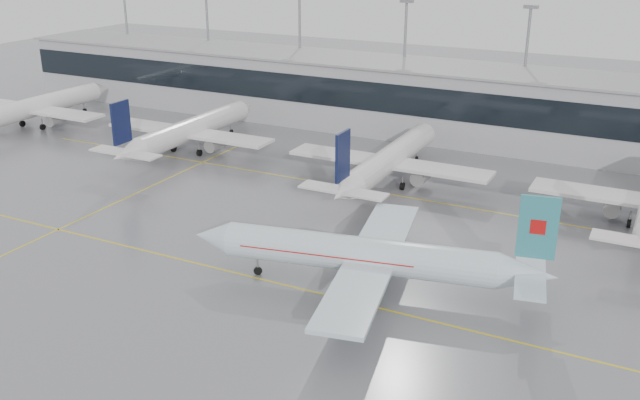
% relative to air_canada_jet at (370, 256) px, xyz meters
% --- Properties ---
extents(ground, '(320.00, 320.00, 0.00)m').
position_rel_air_canada_jet_xyz_m(ground, '(-10.17, -3.08, -3.77)').
color(ground, slate).
rests_on(ground, ground).
extents(taxi_line_main, '(120.00, 0.25, 0.01)m').
position_rel_air_canada_jet_xyz_m(taxi_line_main, '(-10.17, -3.08, -3.76)').
color(taxi_line_main, yellow).
rests_on(taxi_line_main, ground).
extents(taxi_line_north, '(120.00, 0.25, 0.01)m').
position_rel_air_canada_jet_xyz_m(taxi_line_north, '(-10.17, 26.92, -3.76)').
color(taxi_line_north, yellow).
rests_on(taxi_line_north, ground).
extents(taxi_line_cross, '(0.25, 60.00, 0.01)m').
position_rel_air_canada_jet_xyz_m(taxi_line_cross, '(-40.17, 11.92, -3.76)').
color(taxi_line_cross, yellow).
rests_on(taxi_line_cross, ground).
extents(terminal, '(180.00, 15.00, 12.00)m').
position_rel_air_canada_jet_xyz_m(terminal, '(-10.17, 58.92, 2.23)').
color(terminal, '#9F9FA2').
rests_on(terminal, ground).
extents(terminal_glass, '(180.00, 0.20, 5.00)m').
position_rel_air_canada_jet_xyz_m(terminal_glass, '(-10.17, 51.37, 3.73)').
color(terminal_glass, black).
rests_on(terminal_glass, ground).
extents(terminal_roof, '(182.00, 16.00, 0.40)m').
position_rel_air_canada_jet_xyz_m(terminal_roof, '(-10.17, 58.92, 8.43)').
color(terminal_roof, gray).
rests_on(terminal_roof, ground).
extents(light_masts, '(156.40, 1.00, 22.60)m').
position_rel_air_canada_jet_xyz_m(light_masts, '(-10.17, 64.92, 9.58)').
color(light_masts, gray).
rests_on(light_masts, ground).
extents(air_canada_jet, '(37.26, 30.37, 11.84)m').
position_rel_air_canada_jet_xyz_m(air_canada_jet, '(0.00, 0.00, 0.00)').
color(air_canada_jet, silver).
rests_on(air_canada_jet, ground).
extents(parked_jet_a, '(29.64, 36.96, 11.72)m').
position_rel_air_canada_jet_xyz_m(parked_jet_a, '(-80.17, 30.60, -0.06)').
color(parked_jet_a, silver).
rests_on(parked_jet_a, ground).
extents(parked_jet_b, '(29.64, 36.96, 11.72)m').
position_rel_air_canada_jet_xyz_m(parked_jet_b, '(-45.17, 30.60, -0.06)').
color(parked_jet_b, silver).
rests_on(parked_jet_b, ground).
extents(parked_jet_c, '(29.64, 36.96, 11.72)m').
position_rel_air_canada_jet_xyz_m(parked_jet_c, '(-10.17, 30.60, -0.06)').
color(parked_jet_c, silver).
rests_on(parked_jet_c, ground).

